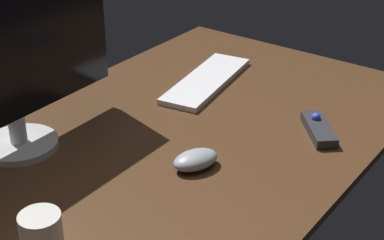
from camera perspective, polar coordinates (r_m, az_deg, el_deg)
desk at (r=144.25cm, az=-2.00°, el=-2.29°), size 140.00×84.00×2.00cm
monitor at (r=137.34cm, az=-17.03°, el=5.16°), size 58.84×17.82×39.15cm
keyboard at (r=172.45cm, az=1.37°, el=3.73°), size 38.27×17.44×1.61cm
computer_mouse at (r=132.54cm, az=0.33°, el=-3.77°), size 12.35×10.08×3.89cm
media_remote at (r=149.30cm, az=11.85°, el=-0.79°), size 14.97×14.05×3.92cm
coffee_mug at (r=110.96cm, az=-13.97°, el=-10.48°), size 7.51×7.51×8.49cm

